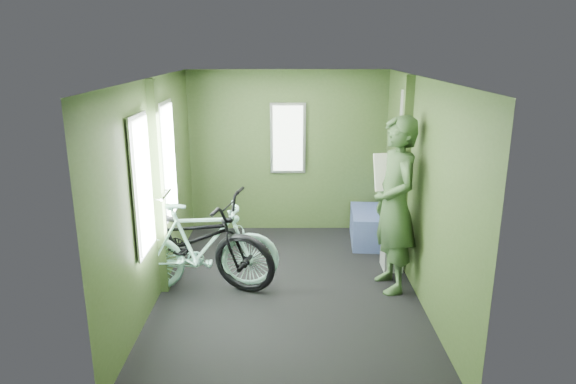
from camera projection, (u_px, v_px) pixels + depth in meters
name	position (u px, v px, depth m)	size (l,w,h in m)	color
room	(284.00, 163.00, 5.35)	(4.00, 4.02, 2.31)	black
bicycle_black	(190.00, 283.00, 5.85)	(0.73, 2.09, 1.10)	black
bicycle_mint	(204.00, 289.00, 5.71)	(0.48, 1.69, 1.01)	#9DE1D2
passenger	(395.00, 205.00, 5.50)	(0.57, 0.77, 1.92)	#334F2B
waste_box	(393.00, 238.00, 6.15)	(0.23, 0.32, 0.77)	gray
bench_seat	(371.00, 223.00, 7.02)	(0.55, 0.91, 0.93)	navy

